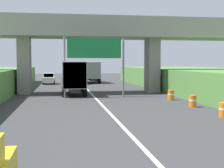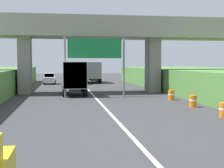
{
  "view_description": "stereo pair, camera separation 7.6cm",
  "coord_description": "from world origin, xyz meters",
  "px_view_note": "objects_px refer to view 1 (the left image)",
  "views": [
    {
      "loc": [
        -3.1,
        -0.73,
        3.33
      ],
      "look_at": [
        0.0,
        18.97,
        2.0
      ],
      "focal_mm": 51.09,
      "sensor_mm": 36.0,
      "label": 1
    },
    {
      "loc": [
        -3.02,
        -0.74,
        3.33
      ],
      "look_at": [
        0.0,
        18.97,
        2.0
      ],
      "focal_mm": 51.09,
      "sensor_mm": 36.0,
      "label": 2
    }
  ],
  "objects_px": {
    "construction_barrel_4": "(171,95)",
    "truck_orange": "(70,71)",
    "car_white": "(49,79)",
    "construction_barrel_3": "(193,101)",
    "truck_green": "(74,76)",
    "truck_black": "(92,71)",
    "construction_barrel_2": "(224,110)",
    "overhead_highway_sign": "(94,53)"
  },
  "relations": [
    {
      "from": "construction_barrel_4",
      "to": "truck_orange",
      "type": "bearing_deg",
      "value": 108.67
    },
    {
      "from": "car_white",
      "to": "construction_barrel_3",
      "type": "distance_m",
      "value": 30.65
    },
    {
      "from": "truck_green",
      "to": "truck_black",
      "type": "bearing_deg",
      "value": 79.25
    },
    {
      "from": "truck_orange",
      "to": "car_white",
      "type": "relative_size",
      "value": 1.78
    },
    {
      "from": "construction_barrel_4",
      "to": "car_white",
      "type": "bearing_deg",
      "value": 116.17
    },
    {
      "from": "truck_green",
      "to": "car_white",
      "type": "distance_m",
      "value": 17.69
    },
    {
      "from": "truck_orange",
      "to": "construction_barrel_4",
      "type": "bearing_deg",
      "value": -71.33
    },
    {
      "from": "construction_barrel_3",
      "to": "construction_barrel_4",
      "type": "relative_size",
      "value": 1.0
    },
    {
      "from": "truck_orange",
      "to": "car_white",
      "type": "xyz_separation_m",
      "value": [
        -3.29,
        -1.02,
        -1.08
      ]
    },
    {
      "from": "truck_black",
      "to": "construction_barrel_4",
      "type": "relative_size",
      "value": 8.11
    },
    {
      "from": "construction_barrel_2",
      "to": "construction_barrel_4",
      "type": "bearing_deg",
      "value": 90.99
    },
    {
      "from": "truck_black",
      "to": "construction_barrel_2",
      "type": "distance_m",
      "value": 35.47
    },
    {
      "from": "car_white",
      "to": "overhead_highway_sign",
      "type": "bearing_deg",
      "value": -75.7
    },
    {
      "from": "construction_barrel_2",
      "to": "truck_green",
      "type": "bearing_deg",
      "value": 118.92
    },
    {
      "from": "overhead_highway_sign",
      "to": "truck_black",
      "type": "height_order",
      "value": "overhead_highway_sign"
    },
    {
      "from": "truck_orange",
      "to": "construction_barrel_3",
      "type": "xyz_separation_m",
      "value": [
        8.47,
        -29.32,
        -1.47
      ]
    },
    {
      "from": "truck_green",
      "to": "construction_barrel_4",
      "type": "bearing_deg",
      "value": -37.17
    },
    {
      "from": "overhead_highway_sign",
      "to": "construction_barrel_3",
      "type": "distance_m",
      "value": 11.11
    },
    {
      "from": "overhead_highway_sign",
      "to": "truck_orange",
      "type": "height_order",
      "value": "overhead_highway_sign"
    },
    {
      "from": "truck_green",
      "to": "construction_barrel_3",
      "type": "relative_size",
      "value": 8.11
    },
    {
      "from": "construction_barrel_4",
      "to": "truck_black",
      "type": "bearing_deg",
      "value": 100.23
    },
    {
      "from": "construction_barrel_2",
      "to": "construction_barrel_3",
      "type": "bearing_deg",
      "value": 90.66
    },
    {
      "from": "overhead_highway_sign",
      "to": "construction_barrel_2",
      "type": "relative_size",
      "value": 6.53
    },
    {
      "from": "truck_orange",
      "to": "construction_barrel_3",
      "type": "distance_m",
      "value": 30.56
    },
    {
      "from": "car_white",
      "to": "truck_orange",
      "type": "bearing_deg",
      "value": 17.25
    },
    {
      "from": "construction_barrel_2",
      "to": "construction_barrel_4",
      "type": "distance_m",
      "value": 9.13
    },
    {
      "from": "car_white",
      "to": "construction_barrel_2",
      "type": "relative_size",
      "value": 4.56
    },
    {
      "from": "overhead_highway_sign",
      "to": "truck_orange",
      "type": "relative_size",
      "value": 0.81
    },
    {
      "from": "truck_black",
      "to": "truck_orange",
      "type": "relative_size",
      "value": 1.0
    },
    {
      "from": "car_white",
      "to": "construction_barrel_4",
      "type": "xyz_separation_m",
      "value": [
        11.66,
        -23.74,
        -0.4
      ]
    },
    {
      "from": "truck_black",
      "to": "truck_green",
      "type": "distance_m",
      "value": 19.95
    },
    {
      "from": "truck_green",
      "to": "car_white",
      "type": "relative_size",
      "value": 1.78
    },
    {
      "from": "car_white",
      "to": "construction_barrel_2",
      "type": "xyz_separation_m",
      "value": [
        11.82,
        -32.86,
        -0.4
      ]
    },
    {
      "from": "car_white",
      "to": "construction_barrel_3",
      "type": "bearing_deg",
      "value": -67.42
    },
    {
      "from": "truck_black",
      "to": "truck_green",
      "type": "xyz_separation_m",
      "value": [
        -3.72,
        -19.6,
        0.0
      ]
    },
    {
      "from": "truck_green",
      "to": "construction_barrel_4",
      "type": "xyz_separation_m",
      "value": [
        8.41,
        -6.38,
        -1.47
      ]
    },
    {
      "from": "truck_black",
      "to": "truck_green",
      "type": "bearing_deg",
      "value": -100.75
    },
    {
      "from": "truck_black",
      "to": "truck_orange",
      "type": "height_order",
      "value": "same"
    },
    {
      "from": "truck_black",
      "to": "overhead_highway_sign",
      "type": "bearing_deg",
      "value": -94.61
    },
    {
      "from": "truck_orange",
      "to": "construction_barrel_2",
      "type": "xyz_separation_m",
      "value": [
        8.53,
        -33.89,
        -1.47
      ]
    },
    {
      "from": "truck_orange",
      "to": "construction_barrel_4",
      "type": "relative_size",
      "value": 8.11
    },
    {
      "from": "construction_barrel_4",
      "to": "construction_barrel_3",
      "type": "bearing_deg",
      "value": -88.68
    }
  ]
}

